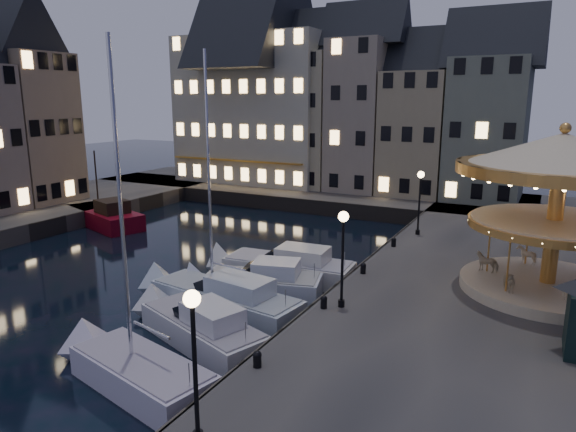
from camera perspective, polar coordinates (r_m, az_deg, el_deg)
The scene contains 27 objects.
ground at distance 25.42m, azimuth -10.54°, elevation -10.42°, with size 160.00×160.00×0.00m, color black.
quay_east at distance 25.99m, azimuth 24.46°, elevation -9.34°, with size 16.00×56.00×1.30m, color #474442.
quay_north at distance 52.32m, azimuth 1.34°, elevation 2.62°, with size 44.00×12.00×1.30m, color #474442.
quaywall_e at distance 27.37m, azimuth 7.44°, elevation -7.12°, with size 0.15×44.00×1.30m, color #47423A.
quaywall_n at distance 46.18m, azimuth 0.29°, elevation 1.24°, with size 48.00×0.15×1.30m, color #47423A.
streetlamp_a at distance 13.27m, azimuth -10.41°, elevation -13.97°, with size 0.44×0.44×4.17m.
streetlamp_b at distance 21.47m, azimuth 6.10°, elevation -3.27°, with size 0.44×0.44×4.17m.
streetlamp_c at distance 34.11m, azimuth 14.44°, elevation 2.43°, with size 0.44×0.44×4.17m.
bollard_a at distance 17.60m, azimuth -3.43°, elevation -15.50°, with size 0.30×0.30×0.57m.
bollard_b at distance 22.04m, azimuth 4.00°, elevation -9.44°, with size 0.30×0.30×0.57m.
bollard_c at distance 26.43m, azimuth 8.35°, elevation -5.71°, with size 0.30×0.30×0.57m.
bollard_d at distance 31.46m, azimuth 11.66°, elevation -2.80°, with size 0.30×0.30×0.57m.
townhouse_na at distance 59.14m, azimuth -7.98°, elevation 10.64°, with size 5.50×8.00×12.80m.
townhouse_nb at distance 56.15m, azimuth -3.36°, elevation 11.14°, with size 6.16×8.00×13.80m.
townhouse_nc at distance 53.31m, azimuth 2.35°, elevation 11.60°, with size 6.82×8.00×14.80m.
townhouse_nd at distance 51.12m, azimuth 8.33°, elevation 11.98°, with size 5.50×8.00×15.80m.
townhouse_ne at distance 49.63m, azimuth 14.31°, elevation 9.96°, with size 6.16×8.00×12.80m.
townhouse_nf at distance 48.58m, azimuth 21.40°, elevation 10.02°, with size 6.82×8.00×13.80m.
townhouse_wc at distance 50.05m, azimuth -27.28°, elevation 9.78°, with size 8.80×5.50×14.20m.
hotel_corner at distance 56.10m, azimuth -3.33°, elevation 12.67°, with size 17.60×9.00×16.80m.
motorboat_a at distance 19.85m, azimuth -16.86°, elevation -16.07°, with size 6.96×3.58×11.49m.
motorboat_b at distance 22.33m, azimuth -10.08°, elevation -12.01°, with size 7.45×4.40×2.15m.
motorboat_c at distance 25.12m, azimuth -7.69°, elevation -8.93°, with size 8.98×3.45×11.87m.
motorboat_d at distance 26.79m, azimuth -3.68°, elevation -7.52°, with size 7.06×3.90×2.15m.
motorboat_e at distance 29.27m, azimuth -0.67°, elevation -5.69°, with size 8.39×3.01×2.15m.
red_fishing_boat at distance 43.65m, azimuth -19.59°, elevation -0.12°, with size 8.64×5.28×6.15m.
carousel at distance 25.50m, azimuth 27.92°, elevation 3.25°, with size 8.78×8.78×7.68m.
Camera 1 is at (14.62, -18.25, 9.96)m, focal length 32.00 mm.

